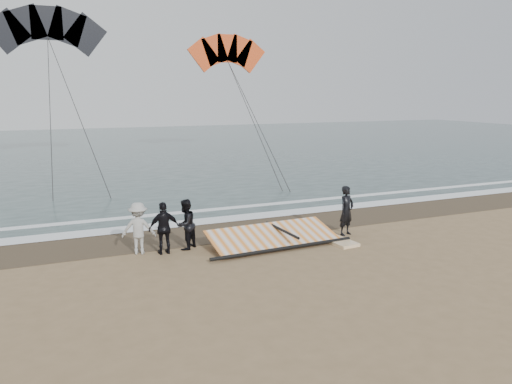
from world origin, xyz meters
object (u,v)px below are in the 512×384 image
at_px(board_white, 329,237).
at_px(board_cream, 273,237).
at_px(sail_rig, 270,238).
at_px(man_main, 347,211).

height_order(board_white, board_cream, board_white).
height_order(board_white, sail_rig, sail_rig).
distance_m(board_white, board_cream, 1.86).
bearing_deg(board_cream, board_white, 0.51).
distance_m(man_main, board_white, 1.11).
height_order(man_main, board_cream, man_main).
relative_size(board_white, sail_rig, 0.49).
xyz_separation_m(man_main, sail_rig, (-2.81, 0.06, -0.64)).
bearing_deg(board_white, sail_rig, 167.65).
xyz_separation_m(board_white, board_cream, (-1.72, 0.73, -0.00)).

